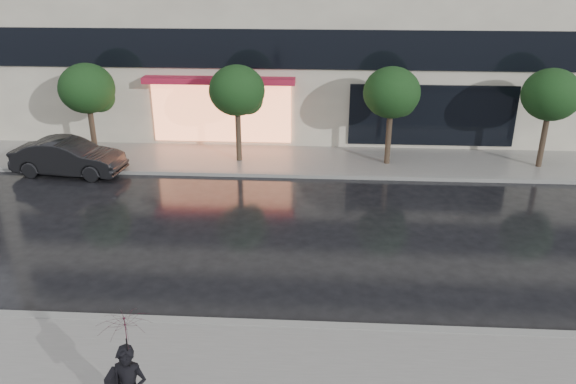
{
  "coord_description": "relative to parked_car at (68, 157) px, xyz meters",
  "views": [
    {
      "loc": [
        0.31,
        -11.55,
        7.83
      ],
      "look_at": [
        -0.62,
        3.7,
        1.4
      ],
      "focal_mm": 35.0,
      "sensor_mm": 36.0,
      "label": 1
    }
  ],
  "objects": [
    {
      "name": "tree_far_west",
      "position": [
        0.43,
        1.73,
        2.22
      ],
      "size": [
        2.2,
        2.2,
        3.99
      ],
      "color": "#33261C",
      "rests_on": "ground"
    },
    {
      "name": "curb_near",
      "position": [
        9.37,
        -9.3,
        -0.63
      ],
      "size": [
        60.0,
        0.25,
        0.14
      ],
      "primitive_type": "cube",
      "color": "gray",
      "rests_on": "ground"
    },
    {
      "name": "pedestrian_with_umbrella",
      "position": [
        6.57,
        -12.54,
        0.95
      ],
      "size": [
        0.94,
        0.96,
        2.41
      ],
      "rotation": [
        0.0,
        0.0,
        -0.06
      ],
      "color": "black",
      "rests_on": "sidewalk_near"
    },
    {
      "name": "curb_far",
      "position": [
        9.37,
        0.2,
        -0.63
      ],
      "size": [
        60.0,
        0.25,
        0.14
      ],
      "primitive_type": "cube",
      "color": "gray",
      "rests_on": "ground"
    },
    {
      "name": "tree_far_east",
      "position": [
        18.43,
        1.73,
        2.22
      ],
      "size": [
        2.2,
        2.2,
        3.99
      ],
      "color": "#33261C",
      "rests_on": "ground"
    },
    {
      "name": "sidewalk_far",
      "position": [
        9.37,
        1.95,
        -0.64
      ],
      "size": [
        60.0,
        3.5,
        0.12
      ],
      "primitive_type": "cube",
      "color": "slate",
      "rests_on": "ground"
    },
    {
      "name": "parked_car",
      "position": [
        0.0,
        0.0,
        0.0
      ],
      "size": [
        4.36,
        1.87,
        1.4
      ],
      "primitive_type": "imported",
      "rotation": [
        0.0,
        0.0,
        1.48
      ],
      "color": "black",
      "rests_on": "ground"
    },
    {
      "name": "tree_mid_east",
      "position": [
        12.43,
        1.73,
        2.22
      ],
      "size": [
        2.2,
        2.2,
        3.99
      ],
      "color": "#33261C",
      "rests_on": "ground"
    },
    {
      "name": "ground",
      "position": [
        9.37,
        -8.3,
        -0.7
      ],
      "size": [
        120.0,
        120.0,
        0.0
      ],
      "primitive_type": "plane",
      "color": "black",
      "rests_on": "ground"
    },
    {
      "name": "tree_mid_west",
      "position": [
        6.43,
        1.73,
        2.22
      ],
      "size": [
        2.2,
        2.2,
        3.99
      ],
      "color": "#33261C",
      "rests_on": "ground"
    }
  ]
}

